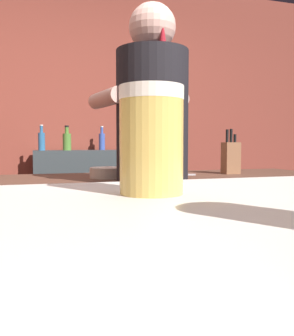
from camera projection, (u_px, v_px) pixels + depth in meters
wall_back at (74, 120)px, 3.51m from camera, size 5.20×0.10×2.70m
prep_counter at (159, 249)px, 2.26m from camera, size 2.10×0.60×0.93m
back_shelf at (82, 209)px, 3.30m from camera, size 0.84×0.36×1.06m
bartender at (153, 162)px, 1.73m from camera, size 0.47×0.54×1.77m
knife_block at (231, 157)px, 2.32m from camera, size 0.10×0.08×0.29m
mixing_bowl at (109, 173)px, 2.04m from camera, size 0.21×0.21×0.06m
chefs_knife at (175, 175)px, 2.21m from camera, size 0.24×0.10×0.01m
pint_glass_near at (151, 140)px, 0.46m from camera, size 0.08×0.08×0.14m
bottle_vinegar at (42, 141)px, 3.09m from camera, size 0.06×0.06×0.22m
bottle_olive_oil at (67, 141)px, 3.15m from camera, size 0.07×0.07×0.21m
bottle_hot_sauce at (102, 141)px, 3.41m from camera, size 0.06×0.06×0.22m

